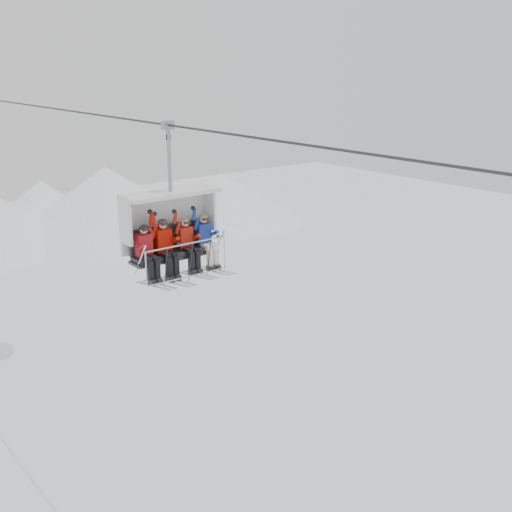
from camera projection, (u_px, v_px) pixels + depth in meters
haul_cable at (256, 138)px, 13.50m from camera, size 0.06×50.00×0.06m
chairlift_carrier at (169, 223)px, 17.00m from camera, size 2.63×1.17×3.98m
skier_far_left at (147, 251)px, 16.39m from camera, size 0.40×1.69×1.59m
skier_center_left at (165, 246)px, 16.72m from camera, size 0.43×1.69×1.69m
skier_center_right at (187, 243)px, 17.13m from camera, size 0.39×1.69×1.57m
skier_far_right at (206, 239)px, 17.48m from camera, size 0.39×1.69×1.58m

